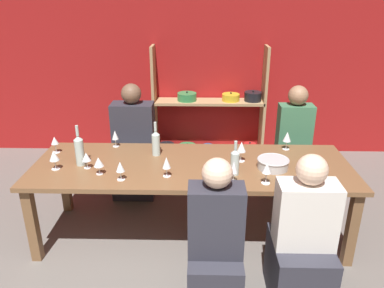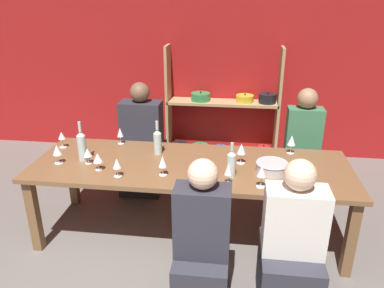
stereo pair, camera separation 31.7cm
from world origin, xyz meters
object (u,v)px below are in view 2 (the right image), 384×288
Objects in this scene: wine_glass_red_d at (292,141)px; person_far_b at (143,151)px; wine_glass_white_c at (98,158)px; wine_glass_empty_a at (57,150)px; wine_glass_red_b at (262,172)px; shelf_unit at (222,120)px; person_near_a at (290,257)px; wine_bottle_dark at (158,141)px; wine_bottle_amber at (82,145)px; mixing_bowl at (272,167)px; wine_glass_white_b at (201,173)px; wine_glass_red_f at (228,170)px; wine_glass_red_e at (163,162)px; wine_bottle_green at (231,163)px; wine_glass_white_a at (241,149)px; person_near_b at (202,252)px; cell_phone at (307,186)px; dining_table at (191,171)px; wine_glass_empty_b at (120,133)px; wine_glass_red_c at (117,164)px; wine_glass_red_g at (88,153)px; wine_glass_red_a at (62,136)px.

person_far_b reaches higher than wine_glass_red_d.
wine_glass_white_c is 0.88× the size of wine_glass_empty_a.
wine_glass_red_b is at bearing -5.55° from wine_glass_white_c.
shelf_unit is 1.29× the size of person_near_a.
wine_bottle_amber reaches higher than wine_bottle_dark.
shelf_unit is 2.01m from mixing_bowl.
wine_glass_white_b is (-0.57, -0.30, 0.06)m from mixing_bowl.
wine_glass_red_b and wine_glass_red_f have the same top height.
wine_glass_white_c is at bearing -136.42° from wine_bottle_dark.
wine_glass_red_b reaches higher than mixing_bowl.
person_near_a reaches higher than wine_glass_red_e.
wine_bottle_green is 1.67× the size of wine_glass_red_b.
wine_glass_white_a is 1.01m from person_near_b.
cell_phone is at bearing 2.07° from wine_glass_red_f.
person_near_a is 2.18m from person_far_b.
wine_glass_white_a is 1.22× the size of wine_glass_white_c.
wine_glass_red_f reaches higher than cell_phone.
wine_bottle_amber is 1.97m from person_near_a.
wine_glass_red_f is (0.34, -0.32, 0.19)m from dining_table.
wine_bottle_green is 1.97× the size of wine_glass_white_b.
wine_glass_empty_b is at bearing 162.71° from mixing_bowl.
wine_glass_red_e is (0.36, 0.07, 0.01)m from wine_glass_red_c.
wine_glass_red_b is at bearing -79.37° from shelf_unit.
wine_glass_white_c is at bearing -164.51° from dining_table.
wine_bottle_amber is 2.27× the size of wine_glass_red_c.
mixing_bowl is 0.44m from wine_glass_red_f.
wine_glass_red_f is at bearing -0.41° from wine_glass_red_c.
wine_glass_red_e is at bearing -48.48° from wine_glass_empty_b.
shelf_unit is 5.09× the size of wine_bottle_green.
mixing_bowl is 0.22× the size of person_far_b.
wine_bottle_amber reaches higher than wine_glass_red_g.
wine_bottle_dark is at bearing 117.56° from person_near_b.
wine_bottle_green is (0.18, -2.05, 0.31)m from shelf_unit.
wine_glass_white_c is (-1.20, -0.28, -0.03)m from wine_glass_white_a.
wine_glass_white_b is 0.12× the size of person_far_b.
wine_glass_empty_a reaches higher than dining_table.
wine_glass_white_a is at bearing 20.99° from wine_glass_red_c.
wine_bottle_amber is 2.18× the size of wine_glass_empty_b.
wine_glass_empty_a is at bearing -70.58° from wine_glass_red_a.
person_far_b is at bearing 112.98° from wine_glass_red_e.
wine_glass_red_b reaches higher than dining_table.
wine_bottle_dark is 0.45m from wine_glass_red_e.
wine_glass_white_b is (1.10, -0.33, -0.03)m from wine_bottle_amber.
person_far_b is at bearing 116.50° from wine_bottle_dark.
person_near_b is at bearing -124.77° from mixing_bowl.
shelf_unit is 2.25m from wine_glass_white_b.
wine_bottle_amber is 0.48m from wine_glass_empty_b.
wine_bottle_green is 1.52m from wine_glass_empty_a.
wine_glass_white_a is at bearing -4.99° from wine_glass_red_a.
person_near_b is at bearing -51.69° from wine_glass_empty_b.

